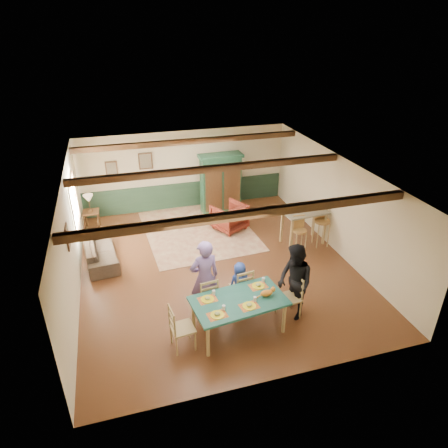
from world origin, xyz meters
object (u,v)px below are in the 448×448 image
object	(u,v)px
cat	(267,292)
armchair	(229,217)
dining_chair_far_right	(241,286)
dining_chair_far_left	(206,295)
end_table	(92,220)
dining_chair_end_left	(182,327)
person_woman	(295,282)
counter_table	(303,227)
bar_stool_right	(322,226)
person_child	(240,283)
bar_stool_left	(300,235)
person_man	(205,278)
dining_chair_end_right	(289,297)
table_lamp	(89,203)
armoire	(221,184)
sofa	(100,251)
dining_table	(238,315)

from	to	relation	value
cat	armchair	bearing A→B (deg)	75.95
dining_chair_far_right	dining_chair_far_left	bearing A→B (deg)	-0.00
end_table	dining_chair_end_left	bearing A→B (deg)	-73.19
person_woman	counter_table	xyz separation A→B (m)	(1.65, 2.88, -0.35)
end_table	bar_stool_right	bearing A→B (deg)	-24.47
end_table	person_child	bearing A→B (deg)	-55.53
armchair	bar_stool_left	bearing A→B (deg)	102.17
end_table	counter_table	size ratio (longest dim) A/B	0.48
person_woman	person_child	world-z (taller)	person_woman
person_man	cat	xyz separation A→B (m)	(1.12, -0.83, -0.02)
dining_chair_end_right	table_lamp	xyz separation A→B (m)	(-4.20, 5.56, 0.37)
bar_stool_right	dining_chair_far_right	bearing A→B (deg)	-142.70
armoire	armchair	world-z (taller)	armoire
dining_chair_end_right	armchair	distance (m)	4.35
end_table	person_man	bearing A→B (deg)	-63.42
counter_table	table_lamp	bearing A→B (deg)	155.86
dining_chair_far_right	sofa	bearing A→B (deg)	-50.04
dining_chair_end_left	person_woman	world-z (taller)	person_woman
dining_table	dining_chair_end_left	bearing A→B (deg)	-173.09
bar_stool_right	dining_chair_end_right	bearing A→B (deg)	-125.21
person_man	end_table	world-z (taller)	person_man
dining_chair_far_right	person_child	distance (m)	0.09
armchair	sofa	xyz separation A→B (m)	(-3.93, -0.78, -0.13)
dining_chair_end_right	armoire	size ratio (longest dim) A/B	0.50
bar_stool_right	person_man	bearing A→B (deg)	-148.46
dining_chair_end_right	sofa	distance (m)	5.35
dining_table	end_table	bearing A→B (deg)	117.59
dining_chair_far_right	end_table	bearing A→B (deg)	-62.82
person_man	person_child	world-z (taller)	person_man
person_man	end_table	distance (m)	5.53
table_lamp	end_table	bearing A→B (deg)	0.00
sofa	counter_table	size ratio (longest dim) A/B	1.57
dining_chair_far_left	person_child	xyz separation A→B (m)	(0.84, 0.19, 0.03)
armoire	armchair	distance (m)	1.45
counter_table	bar_stool_left	xyz separation A→B (m)	(-0.32, -0.43, 0.01)
dining_chair_end_left	end_table	distance (m)	6.12
cat	table_lamp	bearing A→B (deg)	115.00
cat	armoire	world-z (taller)	armoire
dining_chair_far_left	cat	world-z (taller)	dining_chair_far_left
dining_chair_end_left	cat	bearing A→B (deg)	-93.37
dining_chair_far_right	dining_chair_end_left	world-z (taller)	same
dining_chair_end_right	table_lamp	bearing A→B (deg)	-149.86
sofa	bar_stool_right	distance (m)	6.28
person_woman	counter_table	distance (m)	3.34
dining_chair_end_left	sofa	size ratio (longest dim) A/B	0.51
end_table	table_lamp	distance (m)	0.58
armchair	sofa	world-z (taller)	armchair
dining_chair_far_right	armchair	xyz separation A→B (m)	(0.83, 3.68, -0.08)
table_lamp	bar_stool_left	bearing A→B (deg)	-28.78
armoire	person_woman	bearing A→B (deg)	-90.72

